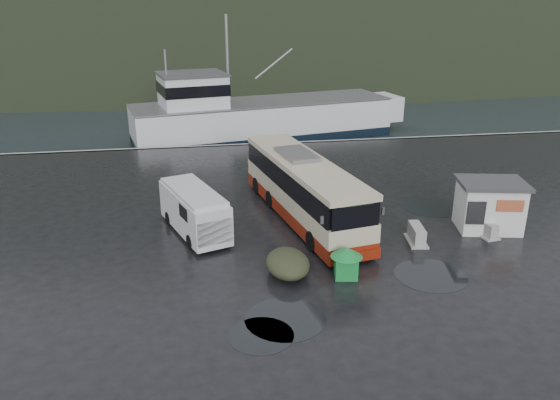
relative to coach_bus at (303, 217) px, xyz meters
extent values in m
plane|color=black|center=(-0.78, -4.01, 0.00)|extent=(160.00, 160.00, 0.00)
cube|color=black|center=(-0.78, 105.99, 0.00)|extent=(300.00, 180.00, 0.02)
cube|color=#999993|center=(-0.78, 15.99, 0.00)|extent=(160.00, 0.60, 1.50)
ellipsoid|color=black|center=(9.22, 245.99, 0.00)|extent=(780.00, 540.00, 570.00)
cylinder|color=black|center=(-2.64, -9.71, 0.01)|extent=(3.10, 3.10, 0.01)
cylinder|color=black|center=(-3.68, -10.64, 0.01)|extent=(2.38, 2.38, 0.01)
cylinder|color=black|center=(7.58, 0.35, 0.01)|extent=(3.30, 3.30, 0.01)
cylinder|color=black|center=(4.20, -7.35, 0.01)|extent=(3.17, 3.17, 0.01)
camera|label=1|loc=(-5.64, -27.12, 11.47)|focal=35.00mm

